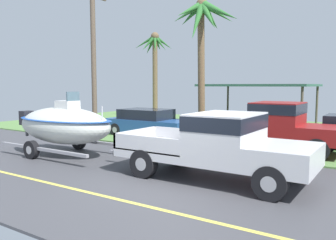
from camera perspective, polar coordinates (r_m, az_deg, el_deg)
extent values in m
cube|color=#424247|center=(9.29, 0.56, -10.52)|extent=(36.00, 8.00, 0.06)
cube|color=#567F42|center=(19.31, 18.39, -2.22)|extent=(36.00, 14.00, 0.11)
cube|color=#DBCC4C|center=(7.89, -6.67, -13.29)|extent=(34.20, 0.12, 0.01)
cube|color=silver|center=(9.58, 7.41, -6.00)|extent=(5.39, 2.07, 0.22)
cube|color=silver|center=(8.88, 18.84, -5.23)|extent=(1.51, 2.07, 0.38)
cube|color=silver|center=(9.32, 9.55, -2.26)|extent=(1.62, 2.07, 1.10)
cube|color=black|center=(9.28, 9.58, -0.31)|extent=(1.64, 2.09, 0.38)
cube|color=gray|center=(10.32, -0.45, -4.37)|extent=(2.26, 2.07, 0.04)
cube|color=silver|center=(11.12, 2.38, -2.57)|extent=(2.26, 0.08, 0.45)
cube|color=silver|center=(9.48, -3.79, -4.03)|extent=(2.26, 0.08, 0.45)
cube|color=silver|center=(10.92, -5.25, -2.74)|extent=(0.08, 2.07, 0.45)
cube|color=#333338|center=(11.04, -5.64, -4.73)|extent=(0.12, 1.87, 0.16)
sphere|color=#B2B2B7|center=(11.11, -6.12, -4.41)|extent=(0.10, 0.10, 0.10)
cylinder|color=black|center=(9.89, 19.64, -7.29)|extent=(0.80, 0.28, 0.80)
cylinder|color=#9E9EA3|center=(9.89, 19.64, -7.29)|extent=(0.36, 0.29, 0.36)
cylinder|color=black|center=(8.15, 16.56, -9.96)|extent=(0.80, 0.28, 0.80)
cylinder|color=#9E9EA3|center=(8.15, 16.56, -9.96)|extent=(0.36, 0.29, 0.36)
cylinder|color=black|center=(11.21, 1.68, -5.43)|extent=(0.80, 0.28, 0.80)
cylinder|color=#9E9EA3|center=(11.21, 1.68, -5.43)|extent=(0.36, 0.29, 0.36)
cylinder|color=black|center=(9.71, -4.05, -7.19)|extent=(0.80, 0.28, 0.80)
cylinder|color=#9E9EA3|center=(9.71, -4.05, -7.19)|extent=(0.36, 0.29, 0.36)
cube|color=gray|center=(11.44, -7.87, -5.36)|extent=(0.90, 0.10, 0.08)
cube|color=gray|center=(14.03, -13.52, -3.40)|extent=(4.54, 0.12, 0.10)
cube|color=gray|center=(12.72, -20.29, -4.54)|extent=(4.54, 0.12, 0.10)
cylinder|color=black|center=(14.41, -14.59, -3.43)|extent=(0.64, 0.22, 0.64)
cylinder|color=#9E9EA3|center=(14.41, -14.59, -3.43)|extent=(0.29, 0.23, 0.29)
cylinder|color=black|center=(13.06, -21.69, -4.59)|extent=(0.64, 0.22, 0.64)
cylinder|color=#9E9EA3|center=(13.06, -21.69, -4.59)|extent=(0.29, 0.23, 0.29)
ellipsoid|color=silver|center=(13.25, -16.83, -0.86)|extent=(4.28, 1.95, 1.35)
ellipsoid|color=#1E4CA5|center=(13.23, -16.86, 0.15)|extent=(4.37, 1.99, 0.12)
cube|color=silver|center=(13.04, -16.30, 1.67)|extent=(0.70, 0.60, 0.65)
cube|color=slate|center=(12.79, -15.48, 3.75)|extent=(0.06, 0.56, 0.36)
cube|color=black|center=(15.03, -22.42, 0.35)|extent=(0.36, 0.44, 0.56)
cylinder|color=#4C4C51|center=(15.07, -22.37, -1.05)|extent=(0.12, 0.12, 0.74)
cylinder|color=silver|center=(11.80, -10.86, 1.03)|extent=(0.04, 0.04, 0.50)
cube|color=maroon|center=(13.91, 16.05, -2.51)|extent=(5.71, 1.91, 0.22)
cube|color=maroon|center=(13.42, 24.52, -1.80)|extent=(1.60, 1.91, 0.38)
cube|color=maroon|center=(13.71, 17.73, 0.31)|extent=(1.71, 1.91, 1.20)
cube|color=black|center=(13.69, 17.78, 1.85)|extent=(1.73, 1.93, 0.38)
cube|color=#621111|center=(14.45, 9.77, -1.54)|extent=(2.40, 1.91, 0.04)
cube|color=maroon|center=(15.27, 11.15, -0.40)|extent=(2.40, 0.08, 0.45)
cube|color=maroon|center=(13.60, 8.26, -1.10)|extent=(2.40, 0.08, 0.45)
cube|color=maroon|center=(14.92, 5.69, -0.46)|extent=(0.08, 1.91, 0.45)
cube|color=#333338|center=(15.01, 5.34, -1.94)|extent=(0.12, 1.72, 0.16)
sphere|color=#B2B2B7|center=(15.06, 4.94, -1.72)|extent=(0.10, 0.10, 0.10)
cylinder|color=black|center=(14.33, 24.62, -3.50)|extent=(0.80, 0.28, 0.80)
cylinder|color=#9E9EA3|center=(14.33, 24.62, -3.50)|extent=(0.36, 0.29, 0.36)
cylinder|color=black|center=(12.69, 23.49, -4.59)|extent=(0.80, 0.28, 0.80)
cylinder|color=#9E9EA3|center=(12.69, 23.49, -4.59)|extent=(0.36, 0.29, 0.36)
cylinder|color=black|center=(15.32, 10.59, -2.50)|extent=(0.80, 0.28, 0.80)
cylinder|color=#9E9EA3|center=(15.32, 10.59, -2.50)|extent=(0.36, 0.29, 0.36)
cylinder|color=black|center=(13.79, 7.90, -3.37)|extent=(0.80, 0.28, 0.80)
cylinder|color=#9E9EA3|center=(13.79, 7.90, -3.37)|extent=(0.36, 0.29, 0.36)
cube|color=#234C89|center=(17.42, -3.07, -0.99)|extent=(4.41, 1.88, 0.70)
cube|color=black|center=(17.49, -3.66, 1.01)|extent=(2.47, 1.73, 0.50)
cylinder|color=black|center=(17.33, 2.61, -1.69)|extent=(0.66, 0.22, 0.66)
cylinder|color=#9E9EA3|center=(17.33, 2.61, -1.69)|extent=(0.30, 0.23, 0.30)
cylinder|color=black|center=(15.90, -0.51, -2.36)|extent=(0.66, 0.22, 0.66)
cylinder|color=#9E9EA3|center=(15.90, -0.51, -2.36)|extent=(0.30, 0.23, 0.30)
cylinder|color=black|center=(19.02, -5.21, -1.04)|extent=(0.66, 0.22, 0.66)
cylinder|color=#9E9EA3|center=(19.02, -5.21, -1.04)|extent=(0.30, 0.23, 0.30)
cylinder|color=black|center=(17.72, -8.62, -1.58)|extent=(0.66, 0.22, 0.66)
cylinder|color=#9E9EA3|center=(17.72, -8.62, -1.58)|extent=(0.30, 0.23, 0.30)
cylinder|color=black|center=(16.59, 24.85, -2.56)|extent=(0.66, 0.22, 0.66)
cylinder|color=#9E9EA3|center=(16.59, 24.85, -2.56)|extent=(0.30, 0.23, 0.30)
cylinder|color=black|center=(14.95, 23.93, -3.38)|extent=(0.66, 0.22, 0.66)
cylinder|color=#9E9EA3|center=(14.95, 23.93, -3.38)|extent=(0.30, 0.23, 0.30)
cylinder|color=#4C4238|center=(24.11, 23.44, 2.15)|extent=(0.14, 0.14, 2.51)
cylinder|color=#4C4238|center=(19.76, 21.27, 1.54)|extent=(0.14, 0.14, 2.51)
cylinder|color=#4C4238|center=(25.85, 9.88, 2.75)|extent=(0.14, 0.14, 2.51)
cylinder|color=#4C4238|center=(21.85, 5.30, 2.27)|extent=(0.14, 0.14, 2.51)
cube|color=#2D5647|center=(22.66, 14.90, 5.59)|extent=(6.65, 4.93, 0.14)
cylinder|color=brown|center=(16.01, 5.54, 7.66)|extent=(0.32, 0.53, 6.23)
cone|color=#2D6B2D|center=(15.77, 8.45, 17.42)|extent=(2.09, 0.78, 1.28)
cone|color=#2D6B2D|center=(16.48, 8.20, 17.14)|extent=(1.40, 1.21, 1.02)
cone|color=#2D6B2D|center=(16.72, 6.98, 16.62)|extent=(0.76, 1.46, 1.30)
cone|color=#2D6B2D|center=(16.94, 5.29, 16.08)|extent=(1.27, 1.55, 1.51)
cone|color=#2D6B2D|center=(16.74, 3.93, 16.99)|extent=(1.48, 0.67, 1.06)
cone|color=#2D6B2D|center=(16.44, 3.30, 17.29)|extent=(1.46, 0.75, 0.99)
cone|color=#2D6B2D|center=(15.94, 3.66, 17.77)|extent=(0.89, 1.49, 0.95)
cone|color=#2D6B2D|center=(15.66, 4.85, 16.03)|extent=(0.63, 1.61, 1.94)
cone|color=#2D6B2D|center=(15.81, 6.69, 16.81)|extent=(1.42, 1.11, 1.50)
sphere|color=brown|center=(16.41, 5.65, 18.59)|extent=(0.51, 0.51, 0.51)
cylinder|color=brown|center=(27.00, -2.16, 7.03)|extent=(0.39, 0.42, 6.35)
cone|color=#286028|center=(26.99, -1.29, 12.61)|extent=(1.20, 0.49, 1.31)
cone|color=#286028|center=(27.39, -0.77, 12.71)|extent=(1.21, 1.38, 1.18)
cone|color=#286028|center=(27.87, -1.74, 12.59)|extent=(0.93, 1.71, 1.29)
cone|color=#286028|center=(27.71, -2.89, 12.27)|extent=(1.57, 0.95, 1.54)
cone|color=#286028|center=(27.46, -3.85, 12.72)|extent=(1.79, 0.81, 1.15)
cone|color=#286028|center=(26.90, -3.21, 12.60)|extent=(0.85, 1.38, 1.37)
cone|color=#286028|center=(26.71, -2.15, 12.47)|extent=(0.97, 1.15, 1.49)
sphere|color=brown|center=(27.26, -2.18, 13.72)|extent=(0.62, 0.62, 0.62)
cylinder|color=brown|center=(17.13, -12.22, 9.36)|extent=(0.24, 0.24, 7.38)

